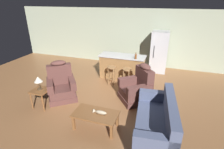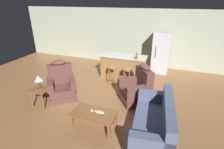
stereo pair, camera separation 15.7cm
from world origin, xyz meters
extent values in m
plane|color=brown|center=(0.00, 0.00, 0.00)|extent=(12.00, 12.00, 0.00)
cube|color=#9EA88E|center=(0.00, 3.12, 1.30)|extent=(12.00, 0.05, 2.60)
cube|color=brown|center=(0.18, -1.76, 0.40)|extent=(1.10, 0.60, 0.04)
cube|color=brown|center=(-0.31, -2.00, 0.19)|extent=(0.06, 0.06, 0.38)
cube|color=brown|center=(0.67, -2.00, 0.19)|extent=(0.06, 0.06, 0.38)
cube|color=brown|center=(-0.31, -1.52, 0.19)|extent=(0.06, 0.06, 0.38)
cube|color=brown|center=(0.67, -1.52, 0.19)|extent=(0.06, 0.06, 0.38)
cube|color=#4C3823|center=(0.32, -1.74, 0.43)|extent=(0.22, 0.07, 0.01)
ellipsoid|color=tan|center=(0.32, -1.74, 0.46)|extent=(0.28, 0.09, 0.09)
cone|color=tan|center=(0.15, -1.74, 0.46)|extent=(0.06, 0.10, 0.10)
cube|color=#4C5675|center=(1.57, -1.54, 0.10)|extent=(1.03, 1.98, 0.20)
cube|color=#4C5675|center=(1.57, -1.54, 0.31)|extent=(1.03, 1.98, 0.22)
cube|color=#4C5675|center=(1.89, -1.51, 0.68)|extent=(0.39, 1.91, 0.52)
cube|color=#4C5675|center=(1.66, -2.38, 0.56)|extent=(0.86, 0.29, 0.28)
cube|color=#4C5675|center=(1.49, -0.69, 0.56)|extent=(0.86, 0.29, 0.28)
cube|color=brown|center=(-1.39, -0.81, 0.09)|extent=(1.18, 1.18, 0.18)
cube|color=brown|center=(-1.39, -0.81, 0.30)|extent=(1.09, 1.09, 0.24)
cube|color=brown|center=(-1.58, -0.58, 0.74)|extent=(0.74, 0.65, 0.64)
ellipsoid|color=brown|center=(-1.58, -0.58, 1.12)|extent=(0.53, 0.49, 0.16)
cube|color=brown|center=(-1.12, -0.63, 0.55)|extent=(0.63, 0.74, 0.26)
cube|color=brown|center=(-1.64, -1.03, 0.55)|extent=(0.63, 0.74, 0.26)
cube|color=brown|center=(0.84, -0.20, 0.09)|extent=(1.18, 1.18, 0.18)
cube|color=brown|center=(0.84, -0.20, 0.30)|extent=(1.09, 1.09, 0.24)
cube|color=brown|center=(1.07, -0.02, 0.74)|extent=(0.65, 0.74, 0.64)
ellipsoid|color=brown|center=(1.07, -0.02, 1.12)|extent=(0.49, 0.53, 0.16)
cube|color=brown|center=(1.03, -0.48, 0.55)|extent=(0.74, 0.63, 0.26)
cube|color=brown|center=(0.62, 0.04, 0.55)|extent=(0.74, 0.63, 0.26)
cube|color=brown|center=(-1.71, -1.40, 0.54)|extent=(0.48, 0.48, 0.04)
cylinder|color=brown|center=(-1.91, -1.60, 0.26)|extent=(0.04, 0.04, 0.52)
cylinder|color=brown|center=(-1.51, -1.60, 0.26)|extent=(0.04, 0.04, 0.52)
cylinder|color=brown|center=(-1.91, -1.20, 0.26)|extent=(0.04, 0.04, 0.52)
cylinder|color=brown|center=(-1.51, -1.20, 0.26)|extent=(0.04, 0.04, 0.52)
cylinder|color=#4C3823|center=(-1.73, -1.38, 0.58)|extent=(0.14, 0.14, 0.03)
cylinder|color=#4C3823|center=(-1.73, -1.38, 0.70)|extent=(0.02, 0.02, 0.22)
cone|color=beige|center=(-1.73, -1.38, 0.89)|extent=(0.24, 0.24, 0.16)
cube|color=olive|center=(0.00, 1.35, 0.45)|extent=(1.71, 0.63, 0.91)
cube|color=#B2B2B2|center=(0.00, 1.35, 0.93)|extent=(1.80, 0.70, 0.04)
cylinder|color=olive|center=(-0.24, 0.72, 0.66)|extent=(0.32, 0.32, 0.04)
torus|color=olive|center=(-0.24, 0.72, 0.22)|extent=(0.23, 0.23, 0.02)
cylinder|color=olive|center=(-0.34, 0.62, 0.32)|extent=(0.04, 0.04, 0.64)
cylinder|color=olive|center=(-0.14, 0.62, 0.32)|extent=(0.04, 0.04, 0.64)
cylinder|color=olive|center=(-0.34, 0.82, 0.32)|extent=(0.04, 0.04, 0.64)
cylinder|color=olive|center=(-0.14, 0.82, 0.32)|extent=(0.04, 0.04, 0.64)
cylinder|color=olive|center=(0.34, 0.72, 0.66)|extent=(0.32, 0.32, 0.04)
torus|color=olive|center=(0.34, 0.72, 0.22)|extent=(0.23, 0.23, 0.02)
cylinder|color=olive|center=(0.24, 0.62, 0.32)|extent=(0.04, 0.04, 0.64)
cylinder|color=olive|center=(0.44, 0.62, 0.32)|extent=(0.04, 0.04, 0.64)
cylinder|color=olive|center=(0.24, 0.82, 0.32)|extent=(0.04, 0.04, 0.64)
cylinder|color=olive|center=(0.44, 0.82, 0.32)|extent=(0.04, 0.04, 0.64)
cube|color=#B7B7BC|center=(1.31, 2.55, 0.88)|extent=(0.70, 0.66, 1.76)
cylinder|color=#333338|center=(1.11, 2.20, 0.97)|extent=(0.02, 0.02, 0.50)
cylinder|color=brown|center=(0.57, 1.09, 1.03)|extent=(0.08, 0.08, 0.17)
cylinder|color=brown|center=(0.57, 1.09, 1.16)|extent=(0.03, 0.03, 0.07)
camera|label=1|loc=(1.67, -4.97, 3.00)|focal=28.00mm
camera|label=2|loc=(1.82, -4.92, 3.00)|focal=28.00mm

